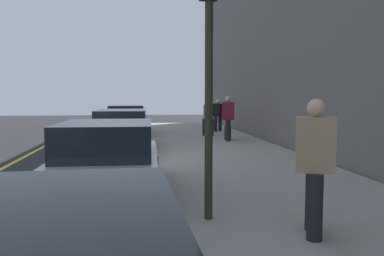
# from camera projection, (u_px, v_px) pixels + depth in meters

# --- Properties ---
(ground_plane) EXTENTS (56.00, 56.00, 0.00)m
(ground_plane) POSITION_uv_depth(u_px,v_px,m) (123.00, 159.00, 12.29)
(ground_plane) COLOR black
(sidewalk) EXTENTS (28.00, 4.60, 0.15)m
(sidewalk) POSITION_uv_depth(u_px,v_px,m) (226.00, 155.00, 12.70)
(sidewalk) COLOR gray
(sidewalk) RESTS_ON ground
(lane_stripe_centre) EXTENTS (28.00, 0.14, 0.01)m
(lane_stripe_centre) POSITION_uv_depth(u_px,v_px,m) (16.00, 161.00, 11.88)
(lane_stripe_centre) COLOR gold
(lane_stripe_centre) RESTS_ON ground
(snow_bank_curb) EXTENTS (6.52, 0.56, 0.22)m
(snow_bank_curb) POSITION_uv_depth(u_px,v_px,m) (146.00, 163.00, 10.90)
(snow_bank_curb) COLOR white
(snow_bank_curb) RESTS_ON ground
(parked_car_silver) EXTENTS (4.19, 1.98, 1.51)m
(parked_car_silver) POSITION_uv_depth(u_px,v_px,m) (108.00, 163.00, 7.25)
(parked_car_silver) COLOR black
(parked_car_silver) RESTS_ON ground
(parked_car_maroon) EXTENTS (4.69, 1.98, 1.51)m
(parked_car_maroon) POSITION_uv_depth(u_px,v_px,m) (122.00, 132.00, 13.34)
(parked_car_maroon) COLOR black
(parked_car_maroon) RESTS_ON ground
(parked_car_red) EXTENTS (4.39, 2.01, 1.51)m
(parked_car_red) POSITION_uv_depth(u_px,v_px,m) (126.00, 121.00, 18.97)
(parked_car_red) COLOR black
(parked_car_red) RESTS_ON ground
(pedestrian_burgundy_coat) EXTENTS (0.59, 0.54, 1.81)m
(pedestrian_burgundy_coat) POSITION_uv_depth(u_px,v_px,m) (228.00, 117.00, 15.93)
(pedestrian_burgundy_coat) COLOR black
(pedestrian_burgundy_coat) RESTS_ON sidewalk
(pedestrian_grey_coat) EXTENTS (0.52, 0.50, 1.64)m
(pedestrian_grey_coat) POSITION_uv_depth(u_px,v_px,m) (208.00, 117.00, 17.92)
(pedestrian_grey_coat) COLOR black
(pedestrian_grey_coat) RESTS_ON sidewalk
(pedestrian_tan_coat) EXTENTS (0.57, 0.56, 1.80)m
(pedestrian_tan_coat) POSITION_uv_depth(u_px,v_px,m) (315.00, 163.00, 5.13)
(pedestrian_tan_coat) COLOR black
(pedestrian_tan_coat) RESTS_ON sidewalk
(pedestrian_black_coat) EXTENTS (0.52, 0.49, 1.64)m
(pedestrian_black_coat) POSITION_uv_depth(u_px,v_px,m) (218.00, 114.00, 20.11)
(pedestrian_black_coat) COLOR black
(pedestrian_black_coat) RESTS_ON sidewalk
(traffic_light_pole) EXTENTS (0.35, 0.26, 3.91)m
(traffic_light_pole) POSITION_uv_depth(u_px,v_px,m) (209.00, 38.00, 5.68)
(traffic_light_pole) COLOR #2D2D19
(traffic_light_pole) RESTS_ON sidewalk
(rolling_suitcase) EXTENTS (0.34, 0.22, 0.90)m
(rolling_suitcase) POSITION_uv_depth(u_px,v_px,m) (228.00, 133.00, 16.47)
(rolling_suitcase) COLOR #471E19
(rolling_suitcase) RESTS_ON sidewalk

